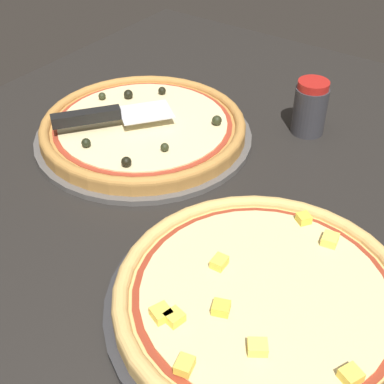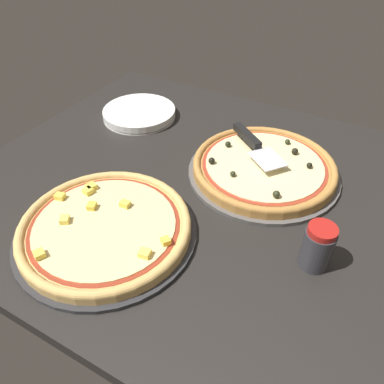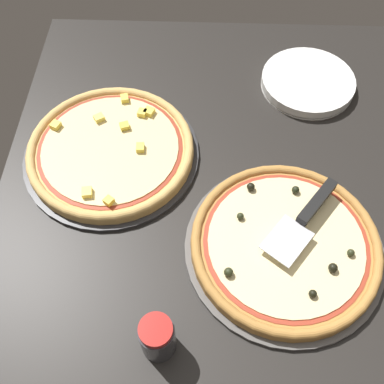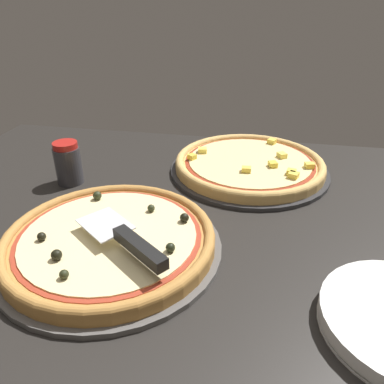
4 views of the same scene
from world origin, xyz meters
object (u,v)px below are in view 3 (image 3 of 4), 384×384
at_px(pizza_back, 111,149).
at_px(pizza_front, 285,244).
at_px(parmesan_shaker, 157,337).
at_px(serving_spatula, 311,210).
at_px(plate_stack, 308,82).

bearing_deg(pizza_back, pizza_front, -120.92).
xyz_separation_m(pizza_back, parmesan_shaker, (-0.42, -0.14, 0.03)).
bearing_deg(serving_spatula, parmesan_shaker, 131.95).
xyz_separation_m(pizza_back, serving_spatula, (-0.17, -0.42, 0.04)).
height_order(pizza_back, plate_stack, pizza_back).
distance_m(pizza_front, serving_spatula, 0.08).
xyz_separation_m(serving_spatula, parmesan_shaker, (-0.26, 0.28, -0.01)).
height_order(plate_stack, parmesan_shaker, parmesan_shaker).
relative_size(pizza_back, serving_spatula, 1.92).
xyz_separation_m(pizza_front, parmesan_shaker, (-0.20, 0.24, 0.03)).
distance_m(pizza_front, pizza_back, 0.44).
xyz_separation_m(plate_stack, parmesan_shaker, (-0.66, 0.33, 0.04)).
relative_size(pizza_back, plate_stack, 1.60).
xyz_separation_m(pizza_back, plate_stack, (0.24, -0.47, -0.01)).
relative_size(pizza_front, plate_stack, 1.59).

